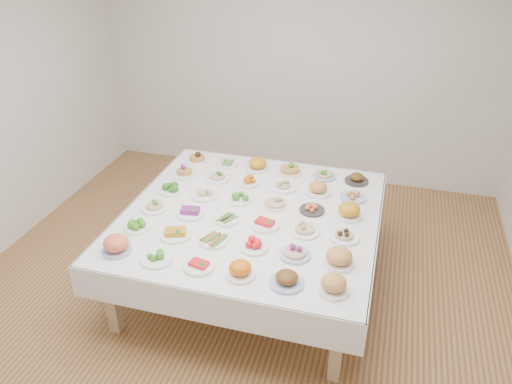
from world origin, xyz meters
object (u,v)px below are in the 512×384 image
(dish_18, at_px, (171,187))
(dish_35, at_px, (357,177))
(display_table, at_px, (251,220))
(dish_0, at_px, (116,244))

(dish_18, distance_m, dish_35, 1.77)
(dish_18, height_order, dish_35, dish_35)
(display_table, distance_m, dish_35, 1.17)
(dish_0, relative_size, dish_18, 1.15)
(dish_0, distance_m, dish_35, 2.34)
(display_table, height_order, dish_0, dish_0)
(display_table, height_order, dish_35, dish_35)
(display_table, bearing_deg, dish_0, -135.59)
(dish_35, bearing_deg, display_table, -134.77)
(display_table, distance_m, dish_0, 1.18)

